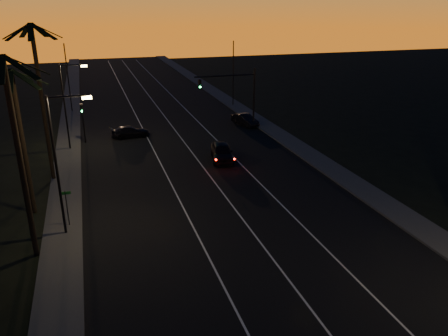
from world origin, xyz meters
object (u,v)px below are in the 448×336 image
object	(u,v)px
lead_car	(222,152)
cross_car	(130,132)
signal_mast	(235,89)
right_car	(245,120)

from	to	relation	value
lead_car	cross_car	xyz separation A→B (m)	(-7.41, 10.12, -0.20)
signal_mast	cross_car	xyz separation A→B (m)	(-11.86, 0.58, -4.16)
lead_car	cross_car	size ratio (longest dim) A/B	1.29
lead_car	right_car	world-z (taller)	lead_car
cross_car	signal_mast	bearing A→B (deg)	-2.79
right_car	lead_car	bearing A→B (deg)	-119.72
signal_mast	lead_car	distance (m)	11.25
signal_mast	lead_car	xyz separation A→B (m)	(-4.45, -9.54, -3.96)
right_car	cross_car	bearing A→B (deg)	-176.04
lead_car	right_car	distance (m)	12.75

